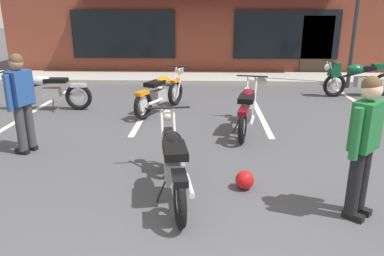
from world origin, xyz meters
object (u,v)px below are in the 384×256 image
(motorcycle_silver_naked, at_px, (356,77))
(motorcycle_foreground_classic, at_px, (174,162))
(motorcycle_black_cruiser, at_px, (247,109))
(motorcycle_red_sportbike, at_px, (47,91))
(helmet_on_pavement, at_px, (245,180))
(motorcycle_blue_standard, at_px, (161,93))
(person_in_black_shirt, at_px, (364,140))
(person_in_shorts_foreground, at_px, (21,98))

(motorcycle_silver_naked, bearing_deg, motorcycle_foreground_classic, -127.34)
(motorcycle_black_cruiser, bearing_deg, motorcycle_red_sportbike, 162.54)
(motorcycle_foreground_classic, distance_m, helmet_on_pavement, 1.03)
(motorcycle_red_sportbike, bearing_deg, motorcycle_blue_standard, -1.38)
(motorcycle_silver_naked, bearing_deg, motorcycle_blue_standard, -160.60)
(motorcycle_red_sportbike, xyz_separation_m, motorcycle_silver_naked, (7.94, 1.76, 0.07))
(motorcycle_foreground_classic, xyz_separation_m, motorcycle_black_cruiser, (1.22, 2.74, 0.00))
(motorcycle_red_sportbike, distance_m, helmet_on_pavement, 5.91)
(motorcycle_blue_standard, height_order, helmet_on_pavement, motorcycle_blue_standard)
(motorcycle_foreground_classic, xyz_separation_m, person_in_black_shirt, (2.19, -0.43, 0.49))
(motorcycle_foreground_classic, height_order, motorcycle_blue_standard, same)
(motorcycle_foreground_classic, height_order, helmet_on_pavement, motorcycle_foreground_classic)
(person_in_shorts_foreground, xyz_separation_m, helmet_on_pavement, (3.58, -1.24, -0.82))
(motorcycle_black_cruiser, xyz_separation_m, person_in_shorts_foreground, (-3.86, -1.30, 0.49))
(motorcycle_black_cruiser, height_order, helmet_on_pavement, motorcycle_black_cruiser)
(motorcycle_silver_naked, bearing_deg, motorcycle_red_sportbike, -167.47)
(helmet_on_pavement, bearing_deg, motorcycle_foreground_classic, -167.94)
(motorcycle_black_cruiser, xyz_separation_m, motorcycle_silver_naked, (3.32, 3.22, 0.07))
(motorcycle_blue_standard, relative_size, person_in_black_shirt, 1.17)
(motorcycle_red_sportbike, relative_size, motorcycle_blue_standard, 1.07)
(motorcycle_red_sportbike, relative_size, helmet_on_pavement, 8.11)
(motorcycle_black_cruiser, height_order, motorcycle_silver_naked, same)
(motorcycle_silver_naked, relative_size, person_in_shorts_foreground, 1.26)
(motorcycle_foreground_classic, relative_size, motorcycle_black_cruiser, 1.00)
(motorcycle_red_sportbike, bearing_deg, motorcycle_silver_naked, 12.53)
(motorcycle_red_sportbike, distance_m, motorcycle_silver_naked, 8.13)
(helmet_on_pavement, bearing_deg, motorcycle_silver_naked, 58.00)
(motorcycle_red_sportbike, bearing_deg, motorcycle_foreground_classic, -50.98)
(person_in_shorts_foreground, height_order, helmet_on_pavement, person_in_shorts_foreground)
(motorcycle_blue_standard, xyz_separation_m, person_in_shorts_foreground, (-1.98, -2.69, 0.49))
(motorcycle_black_cruiser, height_order, person_in_black_shirt, person_in_black_shirt)
(motorcycle_blue_standard, relative_size, person_in_shorts_foreground, 1.17)
(person_in_black_shirt, distance_m, person_in_shorts_foreground, 5.17)
(motorcycle_black_cruiser, xyz_separation_m, person_in_black_shirt, (0.97, -3.17, 0.49))
(motorcycle_black_cruiser, relative_size, person_in_shorts_foreground, 1.25)
(motorcycle_foreground_classic, relative_size, helmet_on_pavement, 8.06)
(motorcycle_blue_standard, xyz_separation_m, person_in_black_shirt, (2.85, -4.55, 0.49))
(motorcycle_black_cruiser, distance_m, motorcycle_blue_standard, 2.34)
(motorcycle_foreground_classic, height_order, person_in_shorts_foreground, person_in_shorts_foreground)
(motorcycle_red_sportbike, distance_m, person_in_black_shirt, 7.27)
(motorcycle_black_cruiser, relative_size, person_in_black_shirt, 1.25)
(motorcycle_black_cruiser, xyz_separation_m, helmet_on_pavement, (-0.28, -2.54, -0.33))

